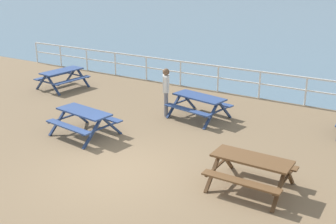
# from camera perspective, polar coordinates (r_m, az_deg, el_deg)

# --- Properties ---
(ground_plane) EXTENTS (30.00, 24.00, 0.20)m
(ground_plane) POSITION_cam_1_polar(r_m,az_deg,el_deg) (10.84, -6.63, -8.32)
(ground_plane) COLOR #846B4C
(seaward_railing) EXTENTS (23.07, 0.07, 1.08)m
(seaward_railing) POSITION_cam_1_polar(r_m,az_deg,el_deg) (16.91, 9.56, 4.77)
(seaward_railing) COLOR white
(seaward_railing) RESTS_ON ground
(picnic_table_near_left) EXTENTS (1.98, 1.75, 0.80)m
(picnic_table_near_left) POSITION_cam_1_polar(r_m,az_deg,el_deg) (12.91, -11.31, -0.65)
(picnic_table_near_left) COLOR #334C84
(picnic_table_near_left) RESTS_ON ground
(picnic_table_near_right) EXTENTS (1.81, 1.55, 0.80)m
(picnic_table_near_right) POSITION_cam_1_polar(r_m,az_deg,el_deg) (9.84, 11.27, -7.11)
(picnic_table_near_right) COLOR brown
(picnic_table_near_right) RESTS_ON ground
(picnic_table_far_left) EXTENTS (2.04, 1.81, 0.80)m
(picnic_table_far_left) POSITION_cam_1_polar(r_m,az_deg,el_deg) (14.13, 4.25, 1.43)
(picnic_table_far_left) COLOR #334C84
(picnic_table_far_left) RESTS_ON ground
(picnic_table_far_right) EXTENTS (1.71, 1.95, 0.80)m
(picnic_table_far_right) POSITION_cam_1_polar(r_m,az_deg,el_deg) (18.17, -14.19, 4.93)
(picnic_table_far_right) COLOR #334C84
(picnic_table_far_right) RESTS_ON ground
(visitor) EXTENTS (0.37, 0.46, 1.66)m
(visitor) POSITION_cam_1_polar(r_m,az_deg,el_deg) (14.22, -0.27, 3.14)
(visitor) COLOR slate
(visitor) RESTS_ON ground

